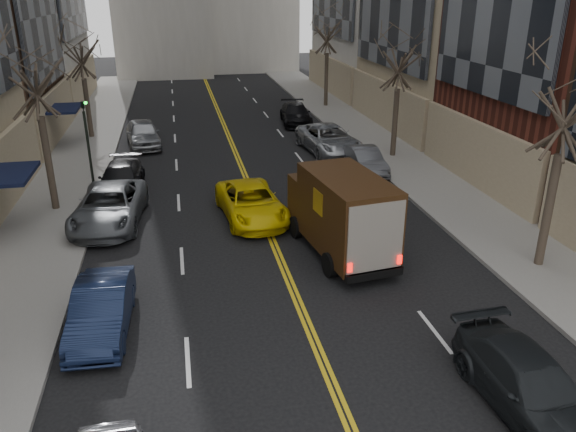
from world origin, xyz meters
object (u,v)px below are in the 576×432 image
object	(u,v)px
ups_truck	(341,214)
observer_sedan	(529,385)
taxi	(251,203)
pedestrian	(334,242)

from	to	relation	value
ups_truck	observer_sedan	world-z (taller)	ups_truck
ups_truck	taxi	size ratio (longest dim) A/B	1.16
taxi	pedestrian	xyz separation A→B (m)	(2.21, -4.96, 0.21)
observer_sedan	pedestrian	size ratio (longest dim) A/B	2.56
observer_sedan	pedestrian	xyz separation A→B (m)	(-2.46, 7.89, 0.25)
observer_sedan	ups_truck	bearing A→B (deg)	100.06
pedestrian	taxi	bearing A→B (deg)	12.04
observer_sedan	pedestrian	bearing A→B (deg)	104.98
observer_sedan	pedestrian	distance (m)	8.27
observer_sedan	taxi	world-z (taller)	taxi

